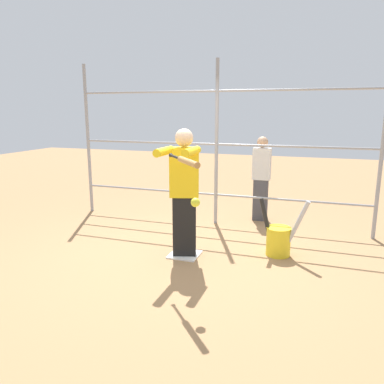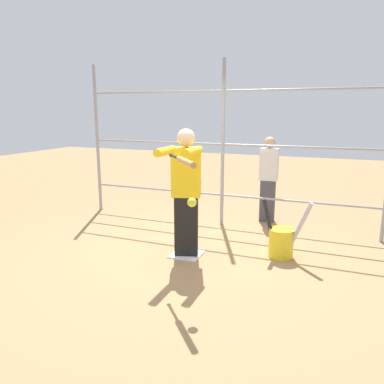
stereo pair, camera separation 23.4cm
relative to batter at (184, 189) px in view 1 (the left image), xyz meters
name	(u,v)px [view 1 (the left image)]	position (x,y,z in m)	size (l,w,h in m)	color
ground_plane	(185,255)	(0.00, -0.02, -0.94)	(24.00, 24.00, 0.00)	#9E754C
home_plate	(185,254)	(0.00, -0.02, -0.93)	(0.40, 0.40, 0.02)	white
fence_backstop	(217,144)	(0.00, -1.62, 0.46)	(5.15, 0.06, 2.79)	#939399
batter	(184,189)	(0.00, 0.00, 0.00)	(0.43, 0.67, 1.73)	black
baseball_bat_swinging	(186,161)	(-0.33, 0.83, 0.50)	(0.59, 0.68, 0.07)	black
softball_in_flight	(195,202)	(-0.50, 1.02, 0.10)	(0.10, 0.10, 0.10)	yellow
bat_bucket	(279,239)	(-1.22, -0.44, -0.71)	(0.68, 0.34, 0.82)	yellow
bystander_behind_fence	(261,177)	(-0.71, -2.06, -0.15)	(0.31, 0.19, 1.51)	#3F3F47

